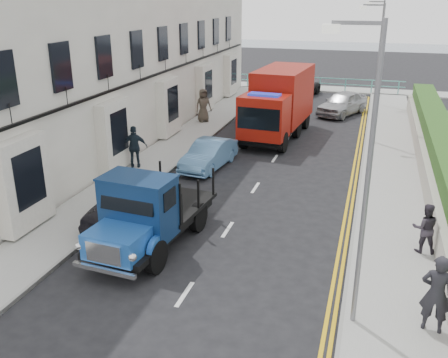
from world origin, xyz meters
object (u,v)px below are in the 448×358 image
at_px(lamp_mid, 376,66).
at_px(pedestrian_east_near, 436,294).
at_px(bedford_lorry, 143,219).
at_px(parked_car_front, 127,200).
at_px(red_lorry, 279,102).
at_px(lamp_far, 378,47).
at_px(lamp_near, 363,166).

distance_m(lamp_mid, pedestrian_east_near, 16.22).
height_order(lamp_mid, bedford_lorry, lamp_mid).
distance_m(parked_car_front, pedestrian_east_near, 10.33).
xyz_separation_m(lamp_mid, red_lorry, (-4.80, -0.09, -2.06)).
bearing_deg(pedestrian_east_near, lamp_mid, -75.12).
height_order(lamp_mid, parked_car_front, lamp_mid).
bearing_deg(lamp_far, lamp_near, -90.00).
height_order(lamp_near, parked_car_front, lamp_near).
bearing_deg(red_lorry, lamp_far, 69.10).
bearing_deg(parked_car_front, red_lorry, 75.27).
distance_m(lamp_far, bedford_lorry, 25.17).
height_order(lamp_far, parked_car_front, lamp_far).
height_order(lamp_near, lamp_far, same).
bearing_deg(lamp_far, red_lorry, -115.42).
distance_m(bedford_lorry, red_lorry, 14.23).
bearing_deg(lamp_near, lamp_mid, 90.00).
bearing_deg(lamp_mid, bedford_lorry, -113.43).
relative_size(lamp_near, parked_car_front, 1.65).
xyz_separation_m(lamp_near, lamp_mid, (0.00, 16.00, 0.00)).
distance_m(lamp_far, pedestrian_east_near, 26.08).
relative_size(parked_car_front, pedestrian_east_near, 2.21).
bearing_deg(parked_car_front, bedford_lorry, -52.91).
relative_size(red_lorry, pedestrian_east_near, 3.70).
height_order(lamp_near, red_lorry, lamp_near).
bearing_deg(pedestrian_east_near, lamp_near, 12.90).
bearing_deg(parked_car_front, lamp_mid, 56.55).
bearing_deg(pedestrian_east_near, red_lorry, -58.91).
distance_m(red_lorry, parked_car_front, 12.49).
height_order(lamp_far, bedford_lorry, lamp_far).
bearing_deg(lamp_mid, pedestrian_east_near, -83.27).
xyz_separation_m(lamp_near, red_lorry, (-4.80, 15.91, -2.06)).
relative_size(red_lorry, parked_car_front, 1.67).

